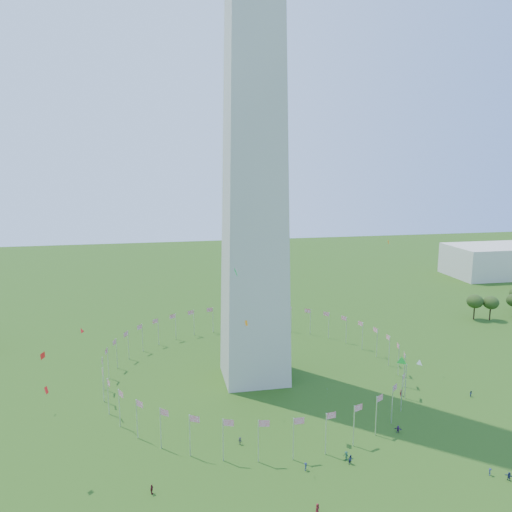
% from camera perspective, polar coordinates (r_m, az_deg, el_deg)
% --- Properties ---
extents(ground, '(600.00, 600.00, 0.00)m').
position_cam_1_polar(ground, '(99.71, 5.96, -25.21)').
color(ground, '#21440F').
rests_on(ground, ground).
extents(washington_monument, '(16.80, 16.80, 169.00)m').
position_cam_1_polar(washington_monument, '(132.15, -0.22, 22.02)').
color(washington_monument, '#BCB7A7').
rests_on(washington_monument, ground).
extents(flag_ring, '(80.24, 80.24, 9.00)m').
position_cam_1_polar(flag_ring, '(140.16, -0.19, -11.98)').
color(flag_ring, silver).
rests_on(flag_ring, ground).
extents(gov_building_east_a, '(50.00, 30.00, 16.00)m').
position_cam_1_polar(gov_building_east_a, '(291.02, 25.87, -0.47)').
color(gov_building_east_a, beige).
rests_on(gov_building_east_a, ground).
extents(crowd, '(90.24, 70.05, 1.92)m').
position_cam_1_polar(crowd, '(101.46, 11.72, -24.09)').
color(crowd, '#202A4C').
rests_on(crowd, ground).
extents(kites_aloft, '(123.86, 65.55, 36.19)m').
position_cam_1_polar(kites_aloft, '(109.23, 6.63, -10.47)').
color(kites_aloft, green).
rests_on(kites_aloft, ground).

